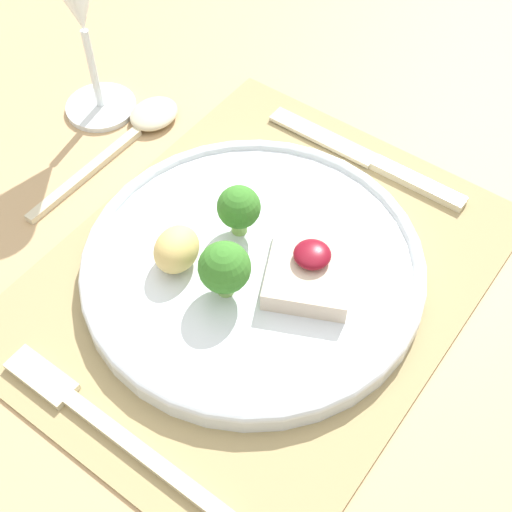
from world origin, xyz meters
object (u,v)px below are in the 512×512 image
Objects in this scene: dinner_plate at (256,261)px; knife at (377,163)px; fork at (98,420)px; spoon at (141,125)px.

dinner_plate is 0.18m from knife.
dinner_plate is at bearing -1.15° from fork.
spoon is (0.26, 0.19, 0.00)m from fork.
spoon is at bearing 114.74° from knife.
dinner_plate reaches higher than fork.
fork is 1.09× the size of spoon.
fork is 0.36m from knife.
dinner_plate is 1.48× the size of spoon.
dinner_plate is 0.19m from fork.
dinner_plate is 1.36× the size of knife.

